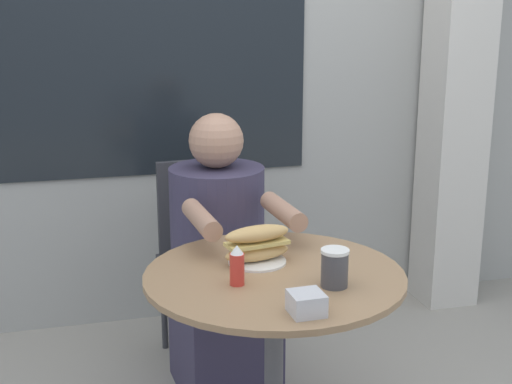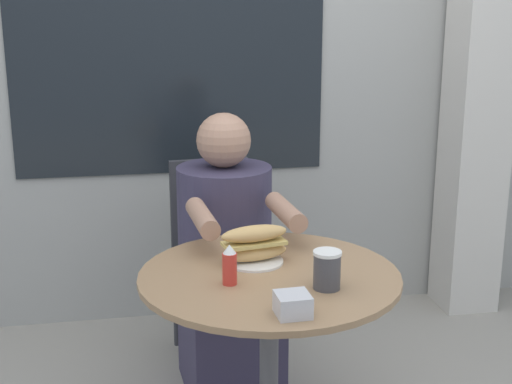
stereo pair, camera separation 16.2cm
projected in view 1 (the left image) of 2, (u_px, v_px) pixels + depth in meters
The scene contains 9 objects.
storefront_wall at pixel (192, 32), 3.33m from camera, with size 8.00×0.09×2.80m.
lattice_pillar at pixel (458, 72), 3.51m from camera, with size 0.27×0.27×2.40m.
cafe_table at pixel (274, 329), 2.24m from camera, with size 0.81×0.81×0.73m.
diner_chair at pixel (202, 241), 3.12m from camera, with size 0.41×0.41×0.87m.
seated_diner at pixel (221, 278), 2.81m from camera, with size 0.40×0.68×1.13m.
sandwich_on_plate at pixel (257, 246), 2.27m from camera, with size 0.23×0.19×0.12m.
drink_cup at pixel (335, 268), 2.08m from camera, with size 0.08×0.08×0.11m.
napkin_box at pixel (307, 303), 1.90m from camera, with size 0.09×0.09×0.06m.
condiment_bottle at pixel (237, 266), 2.09m from camera, with size 0.04×0.04×0.12m.
Camera 1 is at (-0.58, -1.97, 1.54)m, focal length 50.00 mm.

